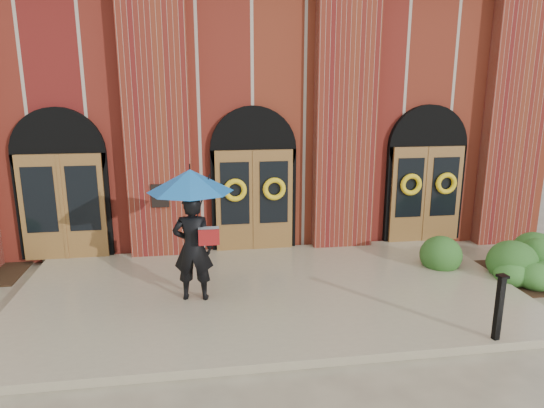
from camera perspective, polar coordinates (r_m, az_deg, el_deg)
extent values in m
plane|color=tan|center=(9.88, -0.18, -11.16)|extent=(90.00, 90.00, 0.00)
cube|color=tan|center=(9.99, -0.31, -10.41)|extent=(10.00, 5.30, 0.15)
cube|color=maroon|center=(17.82, -4.49, 11.64)|extent=(16.00, 12.00, 7.00)
cube|color=black|center=(11.64, -13.03, 0.95)|extent=(0.40, 0.05, 0.55)
cube|color=maroon|center=(11.64, -13.44, 10.14)|extent=(1.50, 0.45, 7.00)
cube|color=maroon|center=(12.14, 8.60, 10.50)|extent=(1.50, 0.45, 7.00)
cube|color=maroon|center=(14.13, 26.59, 9.67)|extent=(1.50, 0.45, 7.00)
cube|color=olive|center=(12.32, -23.37, -0.34)|extent=(1.90, 0.10, 2.50)
cylinder|color=black|center=(12.23, -23.77, 5.51)|extent=(2.10, 0.22, 2.10)
cube|color=olive|center=(11.97, -2.09, 0.43)|extent=(1.90, 0.10, 2.50)
cylinder|color=black|center=(11.88, -2.22, 6.45)|extent=(2.10, 0.22, 2.10)
cube|color=olive|center=(13.24, 17.64, 1.09)|extent=(1.90, 0.10, 2.50)
cylinder|color=black|center=(13.16, 17.77, 6.53)|extent=(2.10, 0.22, 2.10)
torus|color=yellow|center=(11.74, -4.37, 1.63)|extent=(0.57, 0.13, 0.57)
torus|color=yellow|center=(11.85, 0.27, 1.78)|extent=(0.57, 0.13, 0.57)
torus|color=yellow|center=(12.87, 16.05, 2.21)|extent=(0.57, 0.13, 0.57)
torus|color=yellow|center=(13.30, 19.82, 2.29)|extent=(0.57, 0.13, 0.57)
imported|color=black|center=(9.32, -9.28, -5.09)|extent=(0.81, 0.59, 2.06)
cone|color=#155CA5|center=(8.99, -9.60, 2.75)|extent=(1.79, 1.79, 0.41)
cylinder|color=black|center=(9.06, -9.15, -0.68)|extent=(0.02, 0.02, 0.68)
cube|color=#B2B5B7|center=(9.08, -7.44, -3.72)|extent=(0.41, 0.24, 0.30)
cube|color=maroon|center=(8.97, -7.43, -3.93)|extent=(0.39, 0.08, 0.30)
cube|color=black|center=(8.74, 25.12, -11.10)|extent=(0.11, 0.11, 1.07)
cube|color=black|center=(8.53, 25.51, -7.69)|extent=(0.16, 0.16, 0.04)
ellipsoid|color=#28551E|center=(12.10, 24.63, -5.65)|extent=(3.12, 1.25, 0.80)
ellipsoid|color=#306524|center=(12.07, 28.88, -6.89)|extent=(1.48, 1.27, 0.52)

